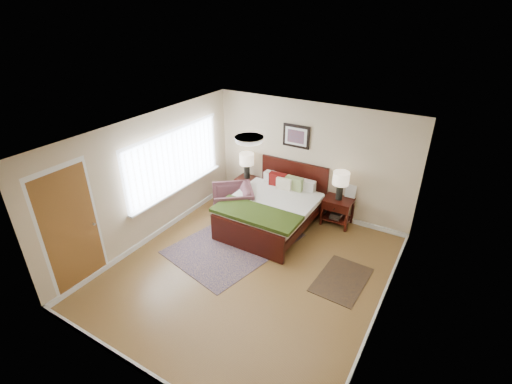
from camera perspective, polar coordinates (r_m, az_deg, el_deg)
floor at (r=6.80m, az=-0.90°, el=-11.86°), size 5.00×5.00×0.00m
back_wall at (r=8.10m, az=8.37°, el=4.98°), size 4.50×0.04×2.50m
front_wall at (r=4.58m, az=-18.34°, el=-16.23°), size 4.50×0.04×2.50m
left_wall at (r=7.39m, az=-16.01°, el=1.88°), size 0.04×5.00×2.50m
right_wall at (r=5.44m, az=19.89°, el=-8.66°), size 0.04×5.00×2.50m
ceiling at (r=5.56m, az=-1.08°, el=8.48°), size 4.50×5.00×0.02m
window at (r=7.75m, az=-12.21°, el=4.59°), size 0.11×2.72×1.32m
door at (r=6.55m, az=-26.53°, el=-5.38°), size 0.06×1.00×2.18m
ceil_fixture at (r=5.57m, az=-1.08°, el=8.15°), size 0.44×0.44×0.08m
bed at (r=7.71m, az=2.58°, el=-2.01°), size 1.73×2.09×1.13m
wall_art at (r=8.04m, az=6.20°, el=8.51°), size 0.62×0.05×0.50m
nightstand_left at (r=8.85m, az=-1.46°, el=1.45°), size 0.46×0.41×0.55m
nightstand_right at (r=8.04m, az=12.39°, el=-2.58°), size 0.60×0.45×0.60m
lamp_left at (r=8.64m, az=-1.44°, el=4.76°), size 0.33×0.33×0.61m
lamp_right at (r=7.75m, az=12.91°, el=1.69°), size 0.33×0.33×0.61m
armchair at (r=8.04m, az=-3.62°, el=-1.79°), size 1.18×1.18×0.78m
rug_persian at (r=7.45m, az=-3.34°, el=-7.88°), size 2.20×2.73×0.01m
rug_navy at (r=6.75m, az=13.05°, el=-13.00°), size 0.82×1.19×0.01m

